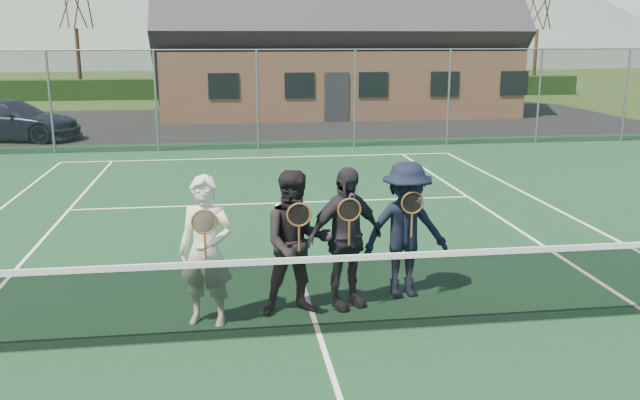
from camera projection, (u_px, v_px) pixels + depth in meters
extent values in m
plane|color=#2E491A|center=(250.00, 124.00, 27.05)|extent=(220.00, 220.00, 0.00)
cube|color=#14381E|center=(319.00, 335.00, 7.80)|extent=(30.00, 30.00, 0.02)
cube|color=black|center=(148.00, 125.00, 26.51)|extent=(40.00, 12.00, 0.01)
cube|color=black|center=(242.00, 88.00, 38.48)|extent=(40.00, 1.20, 1.10)
cone|color=slate|center=(585.00, 13.00, 105.08)|extent=(90.00, 90.00, 14.00)
imported|color=#1A1C34|center=(10.00, 120.00, 22.53)|extent=(4.98, 2.95, 1.35)
cube|color=white|center=(261.00, 158.00, 19.24)|extent=(10.97, 0.06, 0.01)
cube|color=white|center=(276.00, 203.00, 13.95)|extent=(8.23, 0.06, 0.01)
cube|color=white|center=(319.00, 334.00, 7.79)|extent=(0.06, 12.80, 0.01)
cube|color=black|center=(319.00, 297.00, 7.69)|extent=(11.60, 0.02, 0.88)
cube|color=white|center=(319.00, 259.00, 7.58)|extent=(11.60, 0.03, 0.07)
cylinder|color=slate|center=(50.00, 103.00, 19.63)|extent=(0.07, 0.07, 3.00)
cylinder|color=slate|center=(156.00, 102.00, 20.04)|extent=(0.07, 0.07, 3.00)
cylinder|color=slate|center=(257.00, 100.00, 20.45)|extent=(0.07, 0.07, 3.00)
cylinder|color=slate|center=(355.00, 99.00, 20.85)|extent=(0.07, 0.07, 3.00)
cylinder|color=slate|center=(449.00, 98.00, 21.26)|extent=(0.07, 0.07, 3.00)
cylinder|color=slate|center=(539.00, 97.00, 21.66)|extent=(0.07, 0.07, 3.00)
cylinder|color=slate|center=(626.00, 96.00, 22.07)|extent=(0.07, 0.07, 3.00)
cube|color=black|center=(257.00, 100.00, 20.45)|extent=(30.00, 0.03, 3.00)
cylinder|color=slate|center=(256.00, 50.00, 20.09)|extent=(30.00, 0.04, 0.04)
cube|color=#9E6B4C|center=(333.00, 81.00, 31.12)|extent=(15.00, 8.00, 2.80)
cube|color=#2D2D33|center=(337.00, 97.00, 27.27)|extent=(1.00, 0.06, 2.00)
cube|color=black|center=(224.00, 86.00, 26.55)|extent=(1.20, 0.06, 1.00)
cube|color=black|center=(300.00, 85.00, 26.95)|extent=(1.20, 0.06, 1.00)
cube|color=black|center=(373.00, 85.00, 27.36)|extent=(1.20, 0.06, 1.00)
cube|color=black|center=(445.00, 84.00, 27.77)|extent=(1.20, 0.06, 1.00)
cube|color=black|center=(514.00, 83.00, 28.17)|extent=(1.20, 0.06, 1.00)
cylinder|color=#321E12|center=(79.00, 64.00, 37.90)|extent=(0.22, 0.22, 3.85)
cylinder|color=#372514|center=(275.00, 63.00, 39.39)|extent=(0.22, 0.22, 3.85)
cylinder|color=#362213|center=(441.00, 62.00, 40.75)|extent=(0.22, 0.22, 3.85)
cylinder|color=#392414|center=(535.00, 61.00, 41.56)|extent=(0.22, 0.22, 3.85)
imported|color=silver|center=(206.00, 251.00, 7.90)|extent=(0.76, 0.61, 1.80)
torus|color=brown|center=(204.00, 222.00, 7.54)|extent=(0.29, 0.02, 0.29)
cylinder|color=black|center=(204.00, 222.00, 7.54)|extent=(0.25, 0.00, 0.25)
cylinder|color=brown|center=(205.00, 246.00, 7.60)|extent=(0.03, 0.03, 0.32)
imported|color=black|center=(297.00, 243.00, 8.20)|extent=(0.91, 0.73, 1.80)
torus|color=brown|center=(299.00, 215.00, 7.84)|extent=(0.29, 0.02, 0.29)
cylinder|color=black|center=(299.00, 215.00, 7.84)|extent=(0.25, 0.00, 0.25)
cylinder|color=brown|center=(299.00, 238.00, 7.90)|extent=(0.03, 0.03, 0.32)
imported|color=#242329|center=(345.00, 238.00, 8.42)|extent=(1.14, 0.80, 1.80)
torus|color=brown|center=(349.00, 210.00, 8.06)|extent=(0.29, 0.02, 0.29)
cylinder|color=black|center=(349.00, 210.00, 8.06)|extent=(0.25, 0.00, 0.25)
cylinder|color=brown|center=(349.00, 232.00, 8.13)|extent=(0.03, 0.03, 0.32)
imported|color=black|center=(406.00, 230.00, 8.77)|extent=(1.24, 0.81, 1.80)
torus|color=brown|center=(412.00, 203.00, 8.40)|extent=(0.29, 0.02, 0.29)
cylinder|color=black|center=(412.00, 203.00, 8.40)|extent=(0.25, 0.00, 0.25)
cylinder|color=brown|center=(412.00, 225.00, 8.47)|extent=(0.03, 0.03, 0.32)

